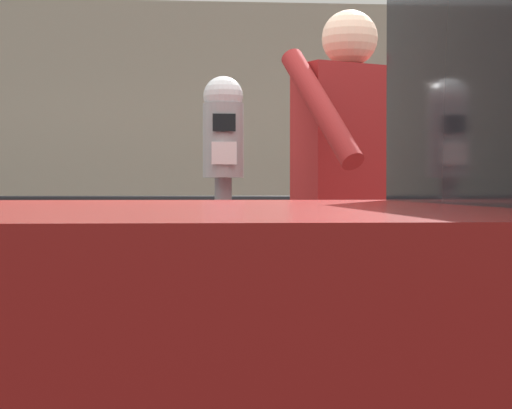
% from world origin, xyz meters
% --- Properties ---
extents(sidewalk_curb, '(36.00, 2.39, 0.13)m').
position_xyz_m(sidewalk_curb, '(0.00, 1.19, 0.06)').
color(sidewalk_curb, '#9E9B93').
rests_on(sidewalk_curb, ground).
extents(parking_meter, '(0.17, 0.17, 1.48)m').
position_xyz_m(parking_meter, '(-0.31, 0.29, 1.19)').
color(parking_meter, slate).
rests_on(parking_meter, sidewalk_curb).
extents(pedestrian_at_meter, '(0.61, 0.74, 1.79)m').
position_xyz_m(pedestrian_at_meter, '(0.24, 0.44, 1.16)').
color(pedestrian_at_meter, slate).
rests_on(pedestrian_at_meter, sidewalk_curb).
extents(background_railing, '(24.06, 0.06, 0.98)m').
position_xyz_m(background_railing, '(0.00, 2.11, 0.83)').
color(background_railing, black).
rests_on(background_railing, sidewalk_curb).
extents(backdrop_wall, '(32.00, 0.50, 2.72)m').
position_xyz_m(backdrop_wall, '(0.00, 4.35, 1.36)').
color(backdrop_wall, '#ADA38E').
rests_on(backdrop_wall, ground).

